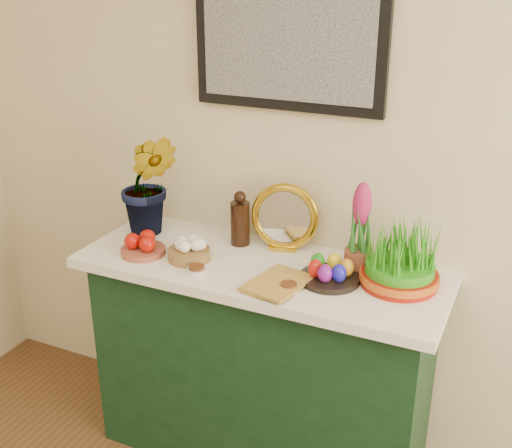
{
  "coord_description": "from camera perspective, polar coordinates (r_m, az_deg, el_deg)",
  "views": [
    {
      "loc": [
        0.44,
        0.02,
        1.95
      ],
      "look_at": [
        -0.46,
        1.95,
        1.07
      ],
      "focal_mm": 45.0,
      "sensor_mm": 36.0,
      "label": 1
    }
  ],
  "objects": [
    {
      "name": "apple_bowl",
      "position": [
        2.52,
        -10.02,
        -1.87
      ],
      "size": [
        0.22,
        0.22,
        0.09
      ],
      "color": "#974A33",
      "rests_on": "tablecloth"
    },
    {
      "name": "hyacinth_green",
      "position": [
        2.63,
        -9.58,
        4.94
      ],
      "size": [
        0.35,
        0.33,
        0.57
      ],
      "primitive_type": "imported",
      "rotation": [
        0.0,
        0.0,
        0.4
      ],
      "color": "#297024",
      "rests_on": "tablecloth"
    },
    {
      "name": "egg_plate",
      "position": [
        2.29,
        6.56,
        -4.34
      ],
      "size": [
        0.23,
        0.23,
        0.09
      ],
      "color": "black",
      "rests_on": "tablecloth"
    },
    {
      "name": "hyacinth_pink",
      "position": [
        2.33,
        9.25,
        -0.74
      ],
      "size": [
        0.11,
        0.11,
        0.35
      ],
      "color": "brown",
      "rests_on": "tablecloth"
    },
    {
      "name": "spice_dish_left",
      "position": [
        2.36,
        -5.31,
        -4.08
      ],
      "size": [
        0.07,
        0.07,
        0.03
      ],
      "color": "silver",
      "rests_on": "tablecloth"
    },
    {
      "name": "wheatgrass_sabzeh",
      "position": [
        2.28,
        12.74,
        -3.1
      ],
      "size": [
        0.28,
        0.28,
        0.23
      ],
      "color": "maroon",
      "rests_on": "tablecloth"
    },
    {
      "name": "vinegar_cruet",
      "position": [
        2.55,
        -1.42,
        0.28
      ],
      "size": [
        0.08,
        0.08,
        0.22
      ],
      "color": "black",
      "rests_on": "tablecloth"
    },
    {
      "name": "spice_dish_right",
      "position": [
        2.23,
        2.94,
        -5.63
      ],
      "size": [
        0.07,
        0.07,
        0.03
      ],
      "color": "silver",
      "rests_on": "tablecloth"
    },
    {
      "name": "garlic_basket",
      "position": [
        2.45,
        -5.98,
        -2.36
      ],
      "size": [
        0.19,
        0.19,
        0.09
      ],
      "color": "olive",
      "rests_on": "tablecloth"
    },
    {
      "name": "tablecloth",
      "position": [
        2.43,
        0.5,
        -3.95
      ],
      "size": [
        1.4,
        0.55,
        0.04
      ],
      "primitive_type": "cube",
      "color": "silver",
      "rests_on": "sideboard"
    },
    {
      "name": "sideboard",
      "position": [
        2.66,
        0.47,
        -12.56
      ],
      "size": [
        1.3,
        0.45,
        0.85
      ],
      "primitive_type": "cube",
      "color": "#133418",
      "rests_on": "ground"
    },
    {
      "name": "mirror",
      "position": [
        2.5,
        2.57,
        0.56
      ],
      "size": [
        0.28,
        0.11,
        0.27
      ],
      "color": "gold",
      "rests_on": "tablecloth"
    },
    {
      "name": "book",
      "position": [
        2.29,
        0.16,
        -4.65
      ],
      "size": [
        0.2,
        0.26,
        0.03
      ],
      "primitive_type": "imported",
      "rotation": [
        0.0,
        0.0,
        -0.2
      ],
      "color": "#B28633",
      "rests_on": "tablecloth"
    }
  ]
}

